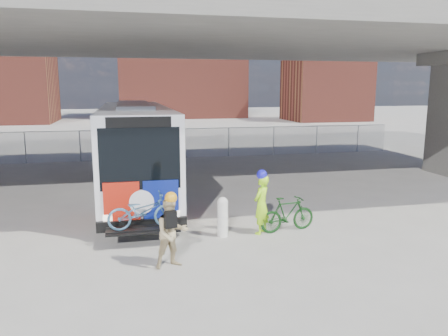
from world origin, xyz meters
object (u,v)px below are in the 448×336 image
object	(u,v)px
bike_parked	(288,214)
bus	(135,142)
cyclist_tan	(172,232)
cyclist_hivis	(261,203)
bollard	(223,215)

from	to	relation	value
bike_parked	bus	bearing A→B (deg)	25.83
bus	cyclist_tan	xyz separation A→B (m)	(0.62, -8.21, -1.22)
bus	cyclist_hivis	size ratio (longest dim) A/B	6.67
bus	bike_parked	world-z (taller)	bus
bollard	bike_parked	distance (m)	2.01
cyclist_hivis	bike_parked	bearing A→B (deg)	135.62
cyclist_tan	bike_parked	xyz separation A→B (m)	(3.69, 1.90, -0.35)
bus	bike_parked	xyz separation A→B (m)	(4.31, -6.31, -1.57)
bike_parked	cyclist_tan	bearing A→B (deg)	108.77
bollard	bike_parked	world-z (taller)	bollard
cyclist_tan	bike_parked	size ratio (longest dim) A/B	1.05
bus	bike_parked	distance (m)	7.80
bollard	cyclist_tan	size ratio (longest dim) A/B	0.63
bus	bollard	distance (m)	6.88
bollard	cyclist_hivis	xyz separation A→B (m)	(1.18, 0.00, 0.30)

